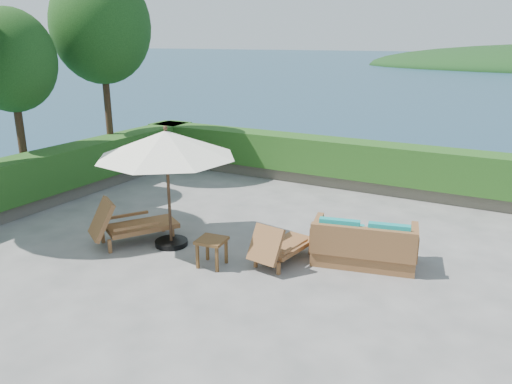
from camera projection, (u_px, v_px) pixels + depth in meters
The scene contains 14 objects.
ground at pixel (224, 253), 9.91m from camera, with size 12.00×12.00×0.00m, color gray.
foundation at pixel (225, 322), 10.37m from camera, with size 12.00×12.00×3.00m, color #5E564A.
ocean at pixel (226, 380), 10.79m from camera, with size 600.00×600.00×0.00m, color #19374F.
planter_wall_far at pixel (326, 178), 14.55m from camera, with size 12.00×0.60×0.36m, color #686253.
planter_wall_left at pixel (33, 202), 12.42m from camera, with size 0.60×12.00×0.36m, color #686253.
hedge_far at pixel (327, 156), 14.36m from camera, with size 12.40×0.90×1.00m, color #1F4313.
hedge_left at pixel (30, 176), 12.23m from camera, with size 0.90×12.40×1.00m, color #1F4313.
tree_mid at pixel (11, 61), 12.22m from camera, with size 2.20×2.20×4.83m.
tree_far at pixel (101, 27), 14.05m from camera, with size 2.80×2.80×6.03m.
patio_umbrella at pixel (166, 145), 9.67m from camera, with size 3.36×3.36×2.48m.
lounge_left at pixel (129, 224), 10.27m from camera, with size 1.54×1.86×1.01m.
lounge_right at pixel (280, 246), 9.36m from camera, with size 0.82×1.56×0.86m.
side_table at pixel (212, 244), 9.23m from camera, with size 0.56×0.56×0.54m.
wicker_loveseat at pixel (363, 246), 9.34m from camera, with size 2.08×1.37×0.94m.
Camera 1 is at (4.94, -7.69, 4.08)m, focal length 35.00 mm.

